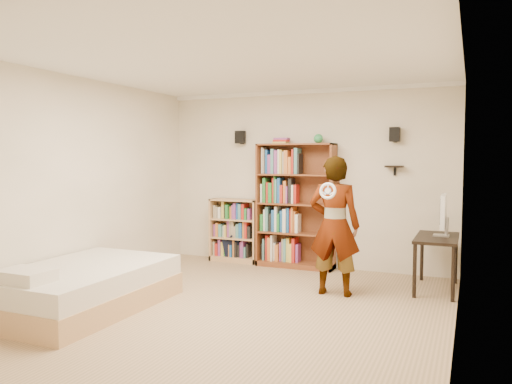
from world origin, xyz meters
TOP-DOWN VIEW (x-y plane):
  - ground at (0.00, 0.00)m, footprint 4.50×5.00m
  - room_shell at (0.00, 0.00)m, footprint 4.52×5.02m
  - crown_molding at (0.00, 0.00)m, footprint 4.50×5.00m
  - speaker_left at (-1.05, 2.40)m, footprint 0.14×0.12m
  - speaker_right at (1.35, 2.40)m, footprint 0.14×0.12m
  - wall_shelf at (1.35, 2.41)m, footprint 0.25×0.16m
  - tall_bookshelf at (-0.09, 2.33)m, footprint 1.19×0.35m
  - low_bookshelf at (-1.12, 2.35)m, footprint 0.80×0.30m
  - computer_desk at (1.98, 1.77)m, footprint 0.50×1.01m
  - imac at (2.02, 1.83)m, footprint 0.15×0.54m
  - daybed at (-1.57, -0.61)m, footprint 1.32×2.03m
  - person at (0.84, 1.07)m, footprint 0.65×0.45m
  - wii_wheel at (0.84, 0.75)m, footprint 0.20×0.08m
  - navy_bag at (-1.16, 2.35)m, footprint 0.35×0.26m

SIDE VIEW (x-z plane):
  - ground at x=0.00m, z-range -0.01..0.01m
  - navy_bag at x=-1.16m, z-range 0.00..0.42m
  - daybed at x=-1.57m, z-range 0.00..0.60m
  - computer_desk at x=1.98m, z-range 0.00..0.69m
  - low_bookshelf at x=-1.12m, z-range 0.00..1.01m
  - person at x=0.84m, z-range 0.00..1.70m
  - tall_bookshelf at x=-0.09m, z-range 0.00..1.89m
  - imac at x=2.02m, z-range 0.69..1.21m
  - wii_wheel at x=0.84m, z-range 1.19..1.39m
  - wall_shelf at x=1.35m, z-range 1.54..1.56m
  - room_shell at x=0.00m, z-range 0.41..3.12m
  - speaker_left at x=-1.05m, z-range 1.90..2.10m
  - speaker_right at x=1.35m, z-range 1.90..2.10m
  - crown_molding at x=0.00m, z-range 2.64..2.70m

